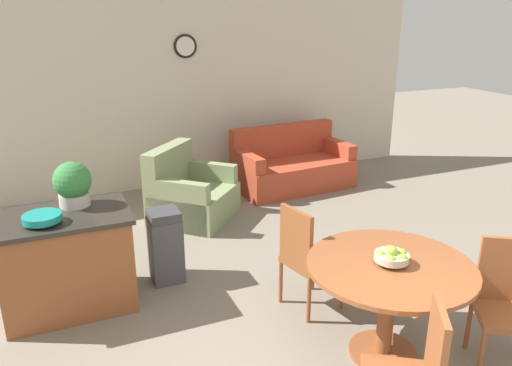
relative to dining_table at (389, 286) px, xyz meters
The scene contains 11 objects.
wall_back 4.67m from the dining_table, 95.50° to the left, with size 8.00×0.09×2.70m.
dining_table is the anchor object (origin of this frame).
dining_chair_near_right 0.85m from the dining_table, 27.65° to the right, with size 0.58×0.58×0.96m.
dining_chair_far_side 0.85m from the dining_table, 107.35° to the left, with size 0.50×0.50×0.96m.
fruit_bowl 0.24m from the dining_table, 53.45° to the right, with size 0.25×0.25×0.14m.
kitchen_island 2.71m from the dining_table, 142.43° to the left, with size 1.12×0.74×0.88m.
teal_bowl 2.76m from the dining_table, 146.62° to the left, with size 0.31×0.31×0.08m.
potted_plant 2.76m from the dining_table, 137.85° to the left, with size 0.33×0.33×0.40m.
trash_bin 2.19m from the dining_table, 125.05° to the left, with size 0.30×0.30×0.73m.
couch 3.96m from the dining_table, 73.23° to the left, with size 1.77×1.01×0.89m.
armchair 3.26m from the dining_table, 100.71° to the left, with size 1.29×1.29×0.92m.
Camera 1 is at (-1.72, -1.38, 2.50)m, focal length 35.00 mm.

